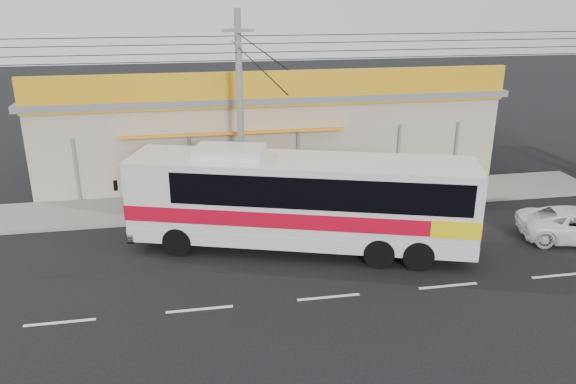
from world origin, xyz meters
The scene contains 7 objects.
ground centered at (0.00, 0.00, 0.00)m, with size 120.00×120.00×0.00m, color black.
sidewalk centered at (0.00, 6.00, 0.07)m, with size 30.00×3.20×0.15m, color gray.
lane_markings centered at (0.00, -2.50, 0.00)m, with size 50.00×0.12×0.01m, color silver, non-canonical shape.
storefront_building centered at (-0.01, 11.54, 2.30)m, with size 22.60×9.20×5.70m.
coach_bus centered at (0.01, 1.11, 2.04)m, with size 12.55×6.29×3.80m.
motorbike_red centered at (-5.88, 6.47, 0.61)m, with size 0.62×1.77×0.93m, color maroon.
utility_pole centered at (-1.87, 5.34, 6.95)m, with size 34.00×14.00×8.42m.
Camera 1 is at (-4.00, -17.43, 9.04)m, focal length 35.00 mm.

